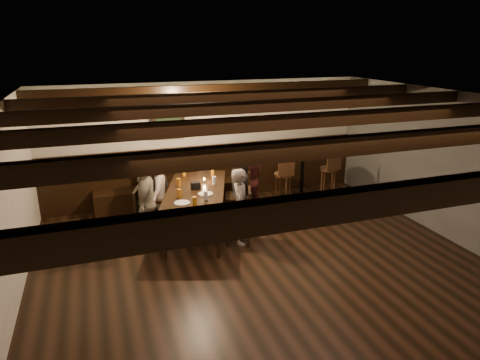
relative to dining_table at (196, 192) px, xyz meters
name	(u,v)px	position (x,y,z in m)	size (l,w,h in m)	color
room	(211,166)	(0.35, 0.26, 0.36)	(7.00, 7.00, 7.00)	black
dining_table	(196,192)	(0.00, 0.00, 0.00)	(1.55, 2.27, 0.78)	black
chair_left_near	(159,206)	(-0.54, 0.65, -0.44)	(0.53, 0.53, 0.91)	black
chair_left_far	(150,227)	(-0.83, -0.20, -0.43)	(0.54, 0.54, 0.93)	black
chair_right_near	(239,205)	(0.83, 0.20, -0.42)	(0.56, 0.56, 0.97)	black
chair_right_far	(239,226)	(0.54, -0.65, -0.44)	(0.53, 0.53, 0.91)	black
person_bench_left	(153,181)	(-0.57, 1.14, -0.11)	(0.59, 0.39, 1.22)	#262629
person_bench_centre	(201,178)	(0.33, 1.00, -0.09)	(0.46, 0.30, 1.26)	gray
person_bench_right	(248,179)	(1.14, 0.57, -0.06)	(0.63, 0.49, 1.30)	#54201C
person_left_near	(156,188)	(-0.57, 0.66, -0.08)	(0.82, 0.47, 1.27)	#AD9C92
person_left_far	(146,203)	(-0.85, -0.19, -0.02)	(0.81, 0.34, 1.39)	#9D967E
person_right_near	(240,186)	(0.85, 0.19, -0.06)	(0.64, 0.42, 1.32)	#2A2B2D
person_right_far	(241,206)	(0.57, -0.66, -0.09)	(0.46, 0.30, 1.25)	gray
pint_a	(184,172)	(-0.04, 0.75, 0.13)	(0.07, 0.07, 0.14)	#BF7219
pint_b	(213,173)	(0.44, 0.54, 0.13)	(0.07, 0.07, 0.14)	#BF7219
pint_c	(179,182)	(-0.25, 0.19, 0.13)	(0.07, 0.07, 0.14)	#BF7219
pint_d	(214,180)	(0.35, 0.09, 0.13)	(0.07, 0.07, 0.14)	silver
pint_e	(179,193)	(-0.35, -0.36, 0.13)	(0.07, 0.07, 0.14)	#BF7219
pint_f	(206,195)	(0.02, -0.59, 0.13)	(0.07, 0.07, 0.14)	silver
pint_g	(195,201)	(-0.21, -0.77, 0.13)	(0.07, 0.07, 0.14)	#BF7219
plate_near	(182,203)	(-0.36, -0.62, 0.07)	(0.24, 0.24, 0.01)	white
plate_far	(205,194)	(0.08, -0.34, 0.07)	(0.24, 0.24, 0.01)	white
condiment_caddy	(196,186)	(-0.02, -0.05, 0.12)	(0.15, 0.10, 0.12)	black
candle	(204,181)	(0.21, 0.25, 0.09)	(0.05, 0.05, 0.05)	beige
high_top_table	(302,171)	(2.25, 0.50, 0.00)	(0.61, 0.61, 1.09)	black
bar_stool_left	(283,192)	(1.75, 0.29, -0.31)	(0.35, 0.37, 1.10)	#382311
bar_stool_right	(328,186)	(2.75, 0.34, -0.31)	(0.35, 0.36, 1.10)	#382311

